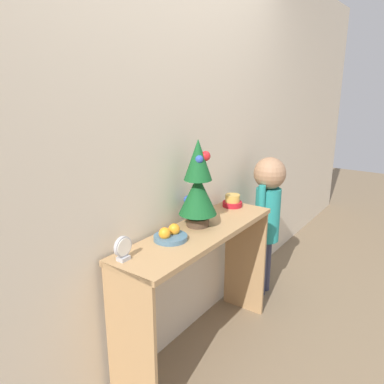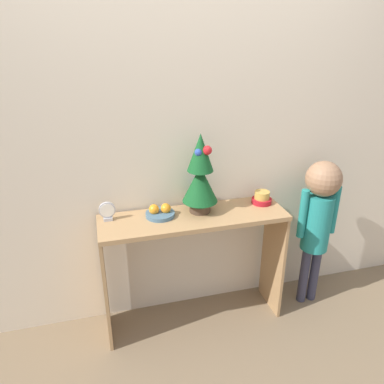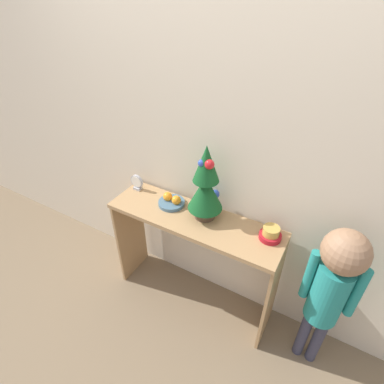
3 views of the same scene
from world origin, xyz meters
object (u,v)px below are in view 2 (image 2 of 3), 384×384
mini_tree (200,175)px  desk_clock (107,211)px  singing_bowl (262,198)px  child_figure (319,212)px  fruit_bowl (160,212)px

mini_tree → desk_clock: bearing=177.1°
singing_bowl → child_figure: 0.41m
mini_tree → fruit_bowl: (-0.26, 0.00, -0.23)m
child_figure → singing_bowl: bearing=166.6°
desk_clock → child_figure: 1.41m
desk_clock → mini_tree: bearing=-2.9°
fruit_bowl → desk_clock: (-0.32, 0.03, 0.03)m
fruit_bowl → desk_clock: 0.32m
fruit_bowl → desk_clock: bearing=175.0°
mini_tree → fruit_bowl: 0.34m
fruit_bowl → singing_bowl: size_ratio=1.36×
mini_tree → desk_clock: 0.61m
desk_clock → child_figure: size_ratio=0.11×
singing_bowl → fruit_bowl: bearing=-179.2°
fruit_bowl → child_figure: bearing=-4.4°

